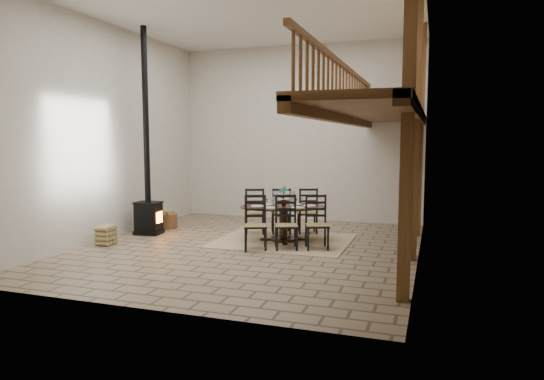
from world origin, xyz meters
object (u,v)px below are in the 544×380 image
(log_stack, at_px, (106,235))
(dining_table, at_px, (284,223))
(wood_stove, at_px, (148,188))
(log_basket, at_px, (166,220))

(log_stack, bearing_deg, dining_table, 24.25)
(wood_stove, bearing_deg, dining_table, -0.38)
(log_basket, bearing_deg, log_stack, -94.71)
(dining_table, xyz_separation_m, log_basket, (-3.43, 0.59, -0.21))
(dining_table, xyz_separation_m, wood_stove, (-3.40, -0.26, 0.71))
(log_stack, bearing_deg, wood_stove, 81.40)
(wood_stove, relative_size, log_stack, 11.32)
(dining_table, distance_m, log_basket, 3.48)
(log_basket, bearing_deg, wood_stove, -88.43)
(dining_table, xyz_separation_m, log_stack, (-3.61, -1.63, -0.21))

